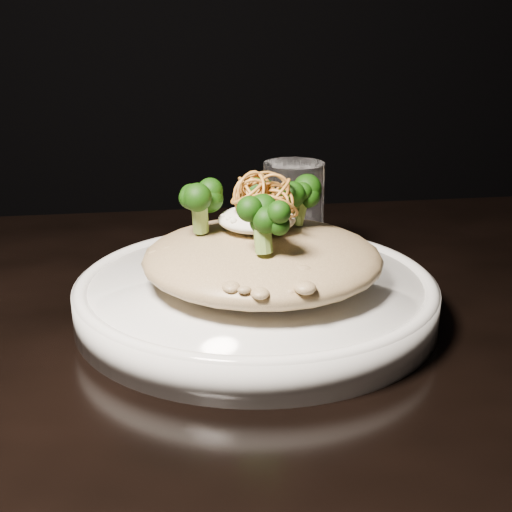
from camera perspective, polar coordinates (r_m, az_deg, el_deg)
The scene contains 7 objects.
table at distance 0.64m, azimuth 6.19°, elevation -12.80°, with size 1.10×0.80×0.75m.
plate at distance 0.62m, azimuth 0.00°, elevation -3.41°, with size 0.31×0.31×0.03m, color silver.
risotto at distance 0.60m, azimuth 0.51°, elevation -0.16°, with size 0.20×0.20×0.04m, color brown.
broccoli at distance 0.59m, azimuth -0.17°, elevation 4.24°, with size 0.13×0.13×0.05m, color black, non-canonical shape.
cheese at distance 0.60m, azimuth 0.06°, elevation 2.97°, with size 0.07×0.07×0.02m, color white.
shallots at distance 0.58m, azimuth 0.25°, elevation 5.51°, with size 0.06×0.06×0.04m, color brown, non-canonical shape.
drinking_glass at distance 0.73m, azimuth 3.00°, elevation 3.23°, with size 0.06×0.06×0.11m, color silver.
Camera 1 is at (-0.15, -0.52, 1.00)m, focal length 50.00 mm.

